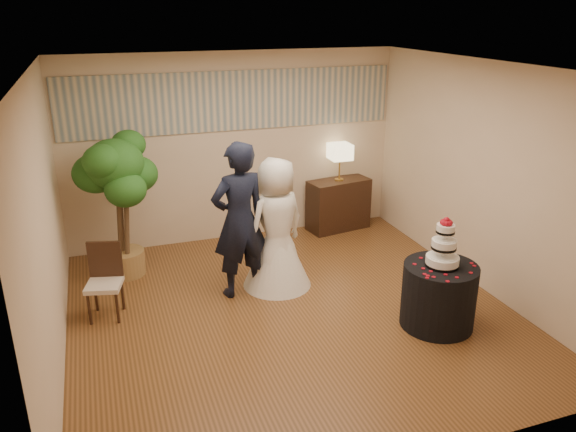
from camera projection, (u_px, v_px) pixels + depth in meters
name	position (u px, v px, depth m)	size (l,w,h in m)	color
floor	(291.00, 311.00, 6.61)	(5.00, 5.00, 0.00)	brown
ceiling	(292.00, 67.00, 5.63)	(5.00, 5.00, 0.00)	white
wall_back	(235.00, 148.00, 8.33)	(5.00, 0.06, 2.80)	beige
wall_front	(412.00, 308.00, 3.91)	(5.00, 0.06, 2.80)	beige
wall_left	(45.00, 227.00, 5.35)	(0.06, 5.00, 2.80)	beige
wall_right	(483.00, 178.00, 6.90)	(0.06, 5.00, 2.80)	beige
mural_border	(234.00, 101.00, 8.07)	(4.90, 0.02, 0.85)	#9E9E91
groom	(239.00, 220.00, 6.72)	(0.71, 0.46, 1.94)	black
bride	(277.00, 224.00, 6.97)	(0.87, 0.87, 1.68)	white
cake_table	(439.00, 296.00, 6.22)	(0.81, 0.81, 0.73)	black
wedding_cake	(444.00, 242.00, 6.00)	(0.36, 0.36, 0.57)	white
console	(338.00, 204.00, 8.96)	(0.98, 0.43, 0.81)	black
table_lamp	(340.00, 162.00, 8.72)	(0.32, 0.32, 0.58)	beige
ficus_tree	(119.00, 206.00, 7.21)	(0.93, 0.93, 1.94)	#255C1D
side_chair	(104.00, 283.00, 6.36)	(0.40, 0.42, 0.87)	black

